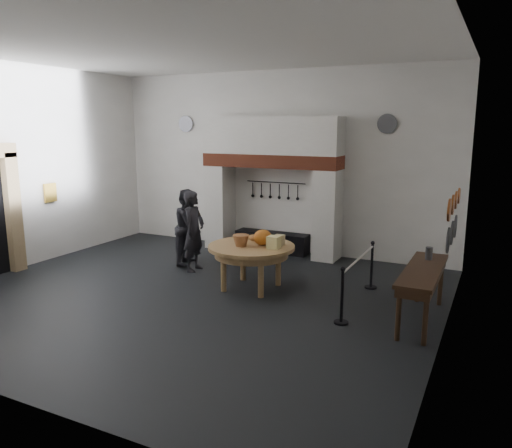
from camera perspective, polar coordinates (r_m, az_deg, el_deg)
The scene contains 35 objects.
floor at distance 9.64m, azimuth -7.48°, elevation -8.07°, with size 9.00×8.00×0.02m, color black.
ceiling at distance 9.20m, azimuth -8.24°, elevation 19.42°, with size 9.00×8.00×0.02m, color silver.
wall_back at distance 12.65m, azimuth 2.43°, elevation 7.06°, with size 9.00×0.02×4.50m, color white.
wall_left at distance 12.25m, azimuth -25.65°, elevation 5.83°, with size 0.02×8.00×4.50m, color white.
wall_right at distance 7.61m, azimuth 21.54°, elevation 3.47°, with size 0.02×8.00×4.50m, color white.
chimney_pier_left at distance 13.15m, azimuth -4.12°, elevation 2.05°, with size 0.55×0.70×2.15m, color silver.
chimney_pier_right at distance 11.94m, azimuth 8.18°, elevation 1.02°, with size 0.55×0.70×2.15m, color silver.
hearth_brick_band at distance 12.33m, azimuth 1.77°, elevation 7.24°, with size 3.50×0.72×0.32m, color #9E442B.
chimney_hood at distance 12.30m, azimuth 1.79°, elevation 10.07°, with size 3.50×0.70×0.90m, color silver.
iron_range at distance 12.70m, azimuth 1.85°, elevation -2.05°, with size 1.90×0.45×0.50m, color black.
utensil_rail at distance 12.62m, azimuth 2.27°, elevation 4.78°, with size 0.02×0.02×1.60m, color black.
door_jamb_far at distance 12.08m, azimuth -26.02°, elevation 1.18°, with size 0.22×0.30×2.60m, color tan.
wall_plaque at distance 12.78m, azimuth -22.46°, elevation 3.33°, with size 0.05×0.34×0.44m, color gold.
work_table at distance 9.73m, azimuth -0.53°, elevation -2.64°, with size 1.69×1.69×0.07m, color #A5764E.
pumpkin at distance 9.68m, azimuth 0.79°, elevation -1.55°, with size 0.36×0.36×0.31m, color orange.
cheese_block_big at distance 9.43m, azimuth 2.04°, elevation -2.11°, with size 0.22×0.22×0.24m, color #F5E692.
cheese_block_small at distance 9.71m, azimuth 2.66°, elevation -1.85°, with size 0.18×0.18×0.20m, color #D5BF7F.
wicker_basket at distance 9.63m, azimuth -1.74°, elevation -1.90°, with size 0.32×0.32×0.22m, color #A0613A.
bread_loaf at distance 10.05m, azimuth -0.14°, elevation -1.59°, with size 0.31×0.18×0.13m, color #A26F39.
visitor_near at distance 11.01m, azimuth -7.11°, elevation -0.81°, with size 0.65×0.43×1.78m, color black.
visitor_far at distance 11.56m, azimuth -7.68°, elevation -0.33°, with size 0.85×0.66×1.75m, color black.
side_table at distance 8.53m, azimuth 18.57°, elevation -5.03°, with size 0.55×2.20×0.06m, color #372214.
pewter_jug at distance 9.07m, azimuth 19.16°, elevation -3.19°, with size 0.12×0.12×0.22m, color #47484C.
copper_pan_a at distance 7.85m, azimuth 21.22°, elevation 1.50°, with size 0.34×0.34×0.03m, color #C6662D.
copper_pan_b at distance 8.40m, azimuth 21.58°, elevation 2.06°, with size 0.32×0.32×0.03m, color #C6662D.
copper_pan_c at distance 8.94m, azimuth 21.90°, elevation 2.56°, with size 0.30×0.30×0.03m, color #C6662D.
copper_pan_d at distance 9.48m, azimuth 22.18°, elevation 2.99°, with size 0.28×0.28×0.03m, color #C6662D.
pewter_plate_left at distance 8.14m, azimuth 21.11°, elevation -1.76°, with size 0.40×0.40×0.03m, color #4C4C51.
pewter_plate_mid at distance 8.73m, azimuth 21.49°, elevation -0.95°, with size 0.40×0.40×0.03m, color #4C4C51.
pewter_plate_right at distance 9.31m, azimuth 21.83°, elevation -0.24°, with size 0.40×0.40×0.03m, color #4C4C51.
pewter_plate_back_left at distance 13.90m, azimuth -8.03°, elevation 11.27°, with size 0.44×0.44×0.03m, color #4C4C51.
pewter_plate_back_right at distance 11.74m, azimuth 14.75°, elevation 11.02°, with size 0.44×0.44×0.03m, color #4C4C51.
barrier_post_near at distance 8.24m, azimuth 9.80°, elevation -8.23°, with size 0.05×0.05×0.90m, color black.
barrier_post_far at distance 10.09m, azimuth 13.08°, elevation -4.71°, with size 0.05×0.05×0.90m, color black.
barrier_rope at distance 9.05m, azimuth 11.71°, elevation -3.88°, with size 0.04×0.04×2.00m, color silver.
Camera 1 is at (5.12, -7.53, 3.18)m, focal length 35.00 mm.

